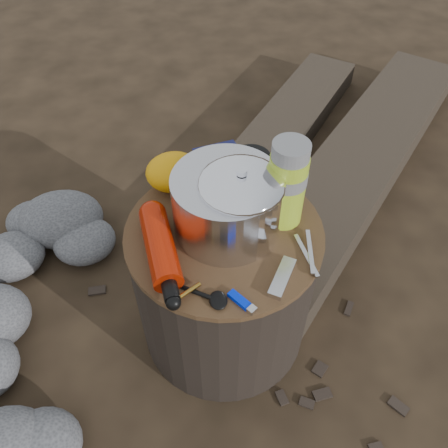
{
  "coord_description": "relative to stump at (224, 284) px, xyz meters",
  "views": [
    {
      "loc": [
        -0.11,
        -0.76,
        1.33
      ],
      "look_at": [
        0.0,
        0.0,
        0.48
      ],
      "focal_mm": 37.86,
      "sensor_mm": 36.0,
      "label": 1
    }
  ],
  "objects": [
    {
      "name": "ground",
      "position": [
        0.0,
        0.0,
        -0.23
      ],
      "size": [
        60.0,
        60.0,
        0.0
      ],
      "primitive_type": "plane",
      "color": "#2F2317",
      "rests_on": "ground"
    },
    {
      "name": "stump",
      "position": [
        0.0,
        0.0,
        0.0
      ],
      "size": [
        0.49,
        0.49,
        0.45
      ],
      "primitive_type": "cylinder",
      "color": "black",
      "rests_on": "ground"
    },
    {
      "name": "rock_ring",
      "position": [
        -0.57,
        0.11,
        -0.14
      ],
      "size": [
        0.42,
        0.92,
        0.18
      ],
      "primitive_type": null,
      "color": "#515155",
      "rests_on": "ground"
    },
    {
      "name": "log_main",
      "position": [
        0.62,
        0.58,
        -0.15
      ],
      "size": [
        1.4,
        1.53,
        0.15
      ],
      "primitive_type": "cube",
      "rotation": [
        0.0,
        0.0,
        -0.72
      ],
      "color": "#332A21",
      "rests_on": "ground"
    },
    {
      "name": "log_small",
      "position": [
        0.38,
        0.87,
        -0.17
      ],
      "size": [
        0.98,
        1.19,
        0.11
      ],
      "primitive_type": "cube",
      "rotation": [
        0.0,
        0.0,
        -0.65
      ],
      "color": "#332A21",
      "rests_on": "ground"
    },
    {
      "name": "foil_windscreen",
      "position": [
        0.01,
        0.02,
        0.31
      ],
      "size": [
        0.26,
        0.26,
        0.16
      ],
      "primitive_type": "cylinder",
      "color": "silver",
      "rests_on": "stump"
    },
    {
      "name": "camping_pot",
      "position": [
        0.04,
        -0.01,
        0.32
      ],
      "size": [
        0.19,
        0.19,
        0.19
      ],
      "primitive_type": "cylinder",
      "color": "white",
      "rests_on": "stump"
    },
    {
      "name": "fuel_bottle",
      "position": [
        -0.16,
        -0.06,
        0.26
      ],
      "size": [
        0.1,
        0.29,
        0.07
      ],
      "primitive_type": null,
      "rotation": [
        0.0,
        0.0,
        0.12
      ],
      "color": "#AE1D06",
      "rests_on": "stump"
    },
    {
      "name": "thermos",
      "position": [
        0.15,
        0.02,
        0.34
      ],
      "size": [
        0.09,
        0.09,
        0.23
      ],
      "primitive_type": "cylinder",
      "color": "#A8C928",
      "rests_on": "stump"
    },
    {
      "name": "travel_mug",
      "position": [
        0.09,
        0.11,
        0.29
      ],
      "size": [
        0.09,
        0.09,
        0.13
      ],
      "primitive_type": "cylinder",
      "color": "black",
      "rests_on": "stump"
    },
    {
      "name": "stuff_sack",
      "position": [
        -0.11,
        0.18,
        0.28
      ],
      "size": [
        0.15,
        0.12,
        0.1
      ],
      "primitive_type": "ellipsoid",
      "color": "#F3A00A",
      "rests_on": "stump"
    },
    {
      "name": "food_pouch",
      "position": [
        0.0,
        0.15,
        0.3
      ],
      "size": [
        0.11,
        0.05,
        0.14
      ],
      "primitive_type": "cube",
      "rotation": [
        0.0,
        0.0,
        0.2
      ],
      "color": "#111349",
      "rests_on": "stump"
    },
    {
      "name": "lighter",
      "position": [
        0.0,
        -0.21,
        0.23
      ],
      "size": [
        0.06,
        0.07,
        0.01
      ],
      "primitive_type": "cube",
      "rotation": [
        0.0,
        0.0,
        0.65
      ],
      "color": "#0021EF",
      "rests_on": "stump"
    },
    {
      "name": "multitool",
      "position": [
        0.11,
        -0.16,
        0.23
      ],
      "size": [
        0.09,
        0.11,
        0.02
      ],
      "primitive_type": "cube",
      "rotation": [
        0.0,
        0.0,
        -0.56
      ],
      "color": "silver",
      "rests_on": "stump"
    },
    {
      "name": "pot_grabber",
      "position": [
        0.18,
        -0.11,
        0.23
      ],
      "size": [
        0.04,
        0.13,
        0.01
      ],
      "primitive_type": null,
      "rotation": [
        0.0,
        0.0,
        -0.01
      ],
      "color": "silver",
      "rests_on": "stump"
    },
    {
      "name": "spork",
      "position": [
        -0.1,
        -0.16,
        0.23
      ],
      "size": [
        0.15,
        0.11,
        0.01
      ],
      "primitive_type": null,
      "rotation": [
        0.0,
        0.0,
        1.02
      ],
      "color": "black",
      "rests_on": "stump"
    }
  ]
}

